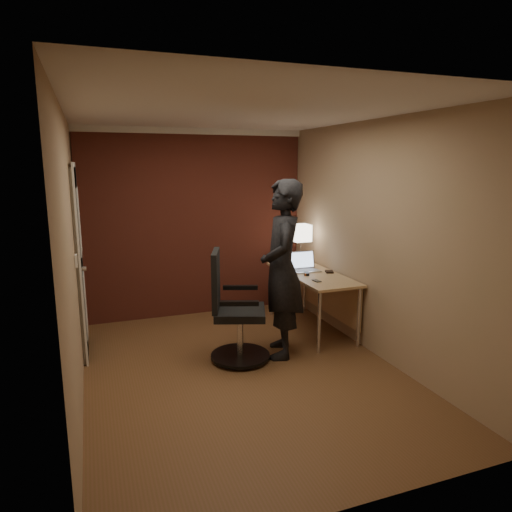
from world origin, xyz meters
The scene contains 9 objects.
room centered at (-0.27, 1.54, 1.37)m, with size 4.00×4.00×4.00m.
desk centered at (1.25, 0.83, 0.60)m, with size 0.60×1.50×0.73m.
desk_lamp centered at (1.26, 1.31, 1.15)m, with size 0.22×0.22×0.54m.
laptop centered at (1.15, 0.98, 0.79)m, with size 0.33×0.26×0.23m.
mouse centered at (1.07, 0.74, 0.75)m, with size 0.06×0.10×0.03m, color black.
phone centered at (1.04, 0.44, 0.73)m, with size 0.06×0.12×0.01m, color black.
wallet centered at (1.39, 0.76, 0.74)m, with size 0.09×0.11×0.02m, color black.
office_chair centered at (0.00, 0.28, 0.51)m, with size 0.66×0.73×1.15m.
person centered at (0.54, 0.26, 0.95)m, with size 0.69×0.45×1.89m, color black.
Camera 1 is at (-1.34, -4.06, 2.04)m, focal length 32.00 mm.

